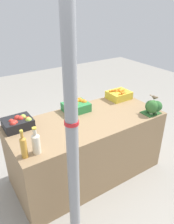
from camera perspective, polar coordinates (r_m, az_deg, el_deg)
The scene contains 10 objects.
ground_plane at distance 3.15m, azimuth 0.00°, elevation -15.35°, with size 10.00×10.00×0.00m, color gray.
market_table at distance 2.88m, azimuth 0.00°, elevation -9.21°, with size 1.90×0.87×0.84m, color #937551.
support_pole at distance 1.68m, azimuth -3.94°, elevation -6.24°, with size 0.11×0.11×2.40m.
apple_crate at distance 2.57m, azimuth -17.50°, elevation -2.61°, with size 0.32×0.26×0.14m.
orange_crate at distance 2.84m, azimuth -2.75°, elevation 1.57°, with size 0.32×0.26×0.15m.
carrot_crate at distance 3.23m, azimuth 8.34°, elevation 4.51°, with size 0.32×0.26×0.14m.
broccoli_pile at distance 2.87m, azimuth 16.80°, elevation 1.35°, with size 0.22×0.21×0.19m.
juice_bottle_amber at distance 2.07m, azimuth -16.23°, elevation -8.59°, with size 0.06×0.06×0.29m.
juice_bottle_cloudy at distance 2.10m, azimuth -13.18°, elevation -7.79°, with size 0.08×0.08×0.28m.
sparrow_bird at distance 2.84m, azimuth 17.27°, elevation 3.72°, with size 0.04×0.14×0.05m.
Camera 1 is at (-1.28, -1.94, 2.13)m, focal length 35.00 mm.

